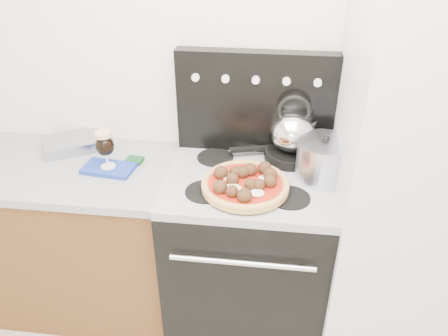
% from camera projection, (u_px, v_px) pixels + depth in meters
% --- Properties ---
extents(room_shell, '(3.52, 3.01, 2.52)m').
position_uv_depth(room_shell, '(196.00, 250.00, 1.09)').
color(room_shell, beige).
rests_on(room_shell, ground).
extents(base_cabinet, '(1.45, 0.60, 0.86)m').
position_uv_depth(base_cabinet, '(46.00, 236.00, 2.39)').
color(base_cabinet, brown).
rests_on(base_cabinet, ground).
extents(countertop, '(1.48, 0.63, 0.04)m').
position_uv_depth(countertop, '(27.00, 166.00, 2.16)').
color(countertop, '#9D9DA3').
rests_on(countertop, base_cabinet).
extents(stove_body, '(0.76, 0.65, 0.88)m').
position_uv_depth(stove_body, '(247.00, 255.00, 2.25)').
color(stove_body, black).
rests_on(stove_body, ground).
extents(cooktop, '(0.76, 0.65, 0.04)m').
position_uv_depth(cooktop, '(249.00, 180.00, 2.01)').
color(cooktop, '#ADADB2').
rests_on(cooktop, stove_body).
extents(backguard, '(0.76, 0.08, 0.50)m').
position_uv_depth(backguard, '(255.00, 102.00, 2.10)').
color(backguard, black).
rests_on(backguard, cooktop).
extents(fridge, '(0.64, 0.68, 1.90)m').
position_uv_depth(fridge, '(410.00, 184.00, 1.89)').
color(fridge, silver).
rests_on(fridge, ground).
extents(foil_sheet, '(0.35, 0.32, 0.06)m').
position_uv_depth(foil_sheet, '(73.00, 143.00, 2.26)').
color(foil_sheet, '#B1B6C9').
rests_on(foil_sheet, countertop).
extents(oven_mitt, '(0.25, 0.17, 0.02)m').
position_uv_depth(oven_mitt, '(109.00, 168.00, 2.08)').
color(oven_mitt, '#1D39A7').
rests_on(oven_mitt, countertop).
extents(beer_glass, '(0.11, 0.11, 0.19)m').
position_uv_depth(beer_glass, '(106.00, 149.00, 2.03)').
color(beer_glass, black).
rests_on(beer_glass, oven_mitt).
extents(pizza_pan, '(0.35, 0.35, 0.01)m').
position_uv_depth(pizza_pan, '(245.00, 189.00, 1.90)').
color(pizza_pan, '#242424').
rests_on(pizza_pan, cooktop).
extents(pizza, '(0.38, 0.38, 0.05)m').
position_uv_depth(pizza, '(245.00, 183.00, 1.89)').
color(pizza, '#CE8541').
rests_on(pizza, pizza_pan).
extents(skillet, '(0.31, 0.31, 0.05)m').
position_uv_depth(skillet, '(290.00, 154.00, 2.13)').
color(skillet, black).
rests_on(skillet, cooktop).
extents(tea_kettle, '(0.27, 0.27, 0.24)m').
position_uv_depth(tea_kettle, '(293.00, 128.00, 2.06)').
color(tea_kettle, silver).
rests_on(tea_kettle, skillet).
extents(stock_pot, '(0.27, 0.27, 0.18)m').
position_uv_depth(stock_pot, '(323.00, 161.00, 1.95)').
color(stock_pot, silver).
rests_on(stock_pot, cooktop).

